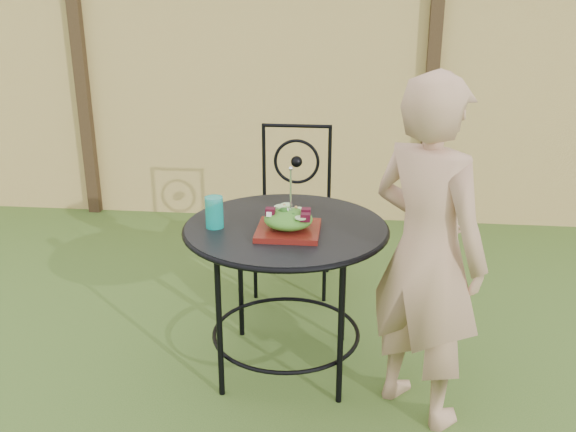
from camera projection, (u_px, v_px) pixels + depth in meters
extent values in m
plane|color=#2C4B18|center=(186.00, 369.00, 3.07)|extent=(60.00, 60.00, 0.00)
cube|color=#E1C56F|center=(254.00, 102.00, 4.81)|extent=(8.00, 0.05, 1.80)
cube|color=black|center=(84.00, 93.00, 4.88)|extent=(0.09, 0.09, 1.90)
cube|color=black|center=(430.00, 99.00, 4.62)|extent=(0.09, 0.09, 1.90)
cylinder|color=black|center=(286.00, 227.00, 2.86)|extent=(0.90, 0.90, 0.02)
torus|color=black|center=(286.00, 228.00, 2.86)|extent=(0.92, 0.92, 0.02)
torus|color=black|center=(286.00, 332.00, 3.04)|extent=(0.70, 0.70, 0.02)
cylinder|color=black|center=(344.00, 278.00, 3.20)|extent=(0.03, 0.03, 0.71)
cylinder|color=black|center=(240.00, 273.00, 3.26)|extent=(0.03, 0.03, 0.71)
cylinder|color=black|center=(219.00, 325.00, 2.77)|extent=(0.03, 0.03, 0.71)
cylinder|color=black|center=(341.00, 331.00, 2.72)|extent=(0.03, 0.03, 0.71)
cube|color=black|center=(293.00, 215.00, 3.78)|extent=(0.46, 0.46, 0.03)
cylinder|color=black|center=(297.00, 126.00, 3.81)|extent=(0.42, 0.02, 0.02)
torus|color=black|center=(297.00, 162.00, 3.89)|extent=(0.28, 0.02, 0.28)
cylinder|color=black|center=(255.00, 263.00, 3.70)|extent=(0.02, 0.02, 0.44)
cylinder|color=black|center=(324.00, 266.00, 3.66)|extent=(0.02, 0.02, 0.44)
cylinder|color=black|center=(265.00, 238.00, 4.07)|extent=(0.02, 0.02, 0.44)
cylinder|color=black|center=(328.00, 240.00, 4.03)|extent=(0.02, 0.02, 0.44)
cylinder|color=black|center=(264.00, 164.00, 3.91)|extent=(0.02, 0.02, 0.50)
cylinder|color=black|center=(329.00, 166.00, 3.87)|extent=(0.02, 0.02, 0.50)
imported|color=tan|center=(427.00, 254.00, 2.55)|extent=(0.63, 0.62, 1.45)
cube|color=#4C160A|center=(288.00, 230.00, 2.77)|extent=(0.27, 0.27, 0.02)
ellipsoid|color=#235614|center=(288.00, 219.00, 2.75)|extent=(0.21, 0.21, 0.08)
cylinder|color=silver|center=(291.00, 190.00, 2.70)|extent=(0.01, 0.01, 0.18)
cylinder|color=#0C9586|center=(214.00, 212.00, 2.81)|extent=(0.08, 0.08, 0.14)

